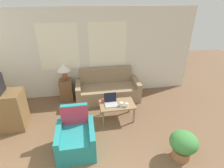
{
  "coord_description": "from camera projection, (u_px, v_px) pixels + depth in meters",
  "views": [
    {
      "loc": [
        -0.13,
        -1.16,
        2.79
      ],
      "look_at": [
        0.58,
        2.91,
        0.75
      ],
      "focal_mm": 28.0,
      "sensor_mm": 36.0,
      "label": 1
    }
  ],
  "objects": [
    {
      "name": "potted_plant",
      "position": [
        183.0,
        144.0,
        3.26
      ],
      "size": [
        0.52,
        0.52,
        0.58
      ],
      "color": "#996B42",
      "rests_on": "ground_plane"
    },
    {
      "name": "wall_back",
      "position": [
        87.0,
        54.0,
        5.14
      ],
      "size": [
        6.54,
        0.06,
        2.6
      ],
      "color": "silver",
      "rests_on": "ground_plane"
    },
    {
      "name": "armchair",
      "position": [
        76.0,
        138.0,
        3.49
      ],
      "size": [
        0.73,
        0.77,
        0.88
      ],
      "color": "teal",
      "rests_on": "ground_plane"
    },
    {
      "name": "cup_white",
      "position": [
        121.0,
        104.0,
        4.2
      ],
      "size": [
        0.09,
        0.09,
        0.1
      ],
      "color": "white",
      "rests_on": "coffee_table"
    },
    {
      "name": "side_table",
      "position": [
        67.0,
        90.0,
        5.22
      ],
      "size": [
        0.36,
        0.36,
        0.64
      ],
      "color": "brown",
      "rests_on": "ground_plane"
    },
    {
      "name": "cup_yellow",
      "position": [
        127.0,
        105.0,
        4.18
      ],
      "size": [
        0.08,
        0.08,
        0.09
      ],
      "color": "white",
      "rests_on": "coffee_table"
    },
    {
      "name": "couch",
      "position": [
        107.0,
        90.0,
        5.31
      ],
      "size": [
        1.86,
        0.81,
        0.91
      ],
      "color": "#937A5B",
      "rests_on": "ground_plane"
    },
    {
      "name": "laptop",
      "position": [
        111.0,
        102.0,
        4.28
      ],
      "size": [
        0.3,
        0.3,
        0.25
      ],
      "color": "#B7B7BC",
      "rests_on": "coffee_table"
    },
    {
      "name": "coffee_table",
      "position": [
        117.0,
        106.0,
        4.33
      ],
      "size": [
        0.86,
        0.55,
        0.44
      ],
      "color": "#8E704C",
      "rests_on": "ground_plane"
    },
    {
      "name": "cup_navy",
      "position": [
        103.0,
        101.0,
        4.34
      ],
      "size": [
        0.07,
        0.07,
        0.1
      ],
      "color": "#B23D38",
      "rests_on": "coffee_table"
    },
    {
      "name": "table_lamp",
      "position": [
        64.0,
        69.0,
        4.92
      ],
      "size": [
        0.38,
        0.38,
        0.5
      ],
      "color": "brown",
      "rests_on": "side_table"
    }
  ]
}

